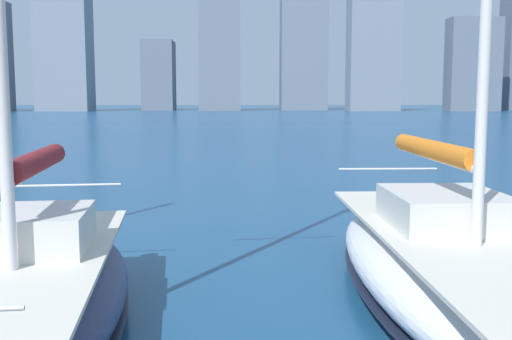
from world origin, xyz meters
The scene contains 3 objects.
city_skyline centered at (3.74, -159.54, 17.24)m, with size 170.16×24.57×44.01m.
sailboat_orange centered at (-3.11, -7.03, 0.69)m, with size 3.00×9.57×12.58m.
sailboat_maroon centered at (3.07, -6.07, 0.68)m, with size 3.35×7.66×11.42m.
Camera 1 is at (0.28, 1.77, 3.24)m, focal length 42.00 mm.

